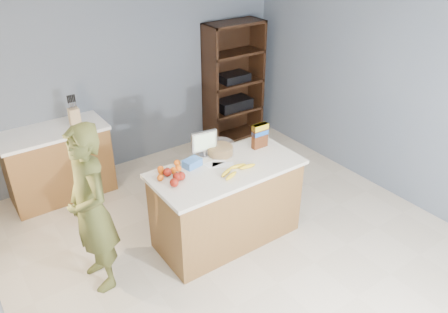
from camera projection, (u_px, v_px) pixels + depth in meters
floor at (243, 252)px, 4.63m from camera, size 4.50×5.00×0.02m
walls at (247, 108)px, 3.83m from camera, size 4.52×5.02×2.51m
counter_peninsula at (227, 206)px, 4.64m from camera, size 1.56×0.76×0.90m
back_cabinet at (58, 163)px, 5.38m from camera, size 1.24×0.62×0.90m
shelving_unit at (232, 84)px, 6.67m from camera, size 0.90×0.40×1.80m
person at (91, 210)px, 3.89m from camera, size 0.43×0.63×1.65m
knife_block at (74, 116)px, 5.22m from camera, size 0.12×0.10×0.31m
envelopes at (219, 164)px, 4.46m from camera, size 0.28×0.24×0.00m
bananas at (236, 170)px, 4.32m from camera, size 0.43×0.20×0.04m
apples at (175, 177)px, 4.16m from camera, size 0.20×0.29×0.09m
oranges at (168, 170)px, 4.29m from camera, size 0.34×0.22×0.07m
blue_carton at (192, 163)px, 4.40m from camera, size 0.20×0.15×0.08m
salad_bowl at (220, 149)px, 4.62m from camera, size 0.30×0.30×0.13m
tv at (204, 142)px, 4.54m from camera, size 0.28×0.12×0.28m
cereal_box at (260, 134)px, 4.71m from camera, size 0.18×0.07×0.27m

